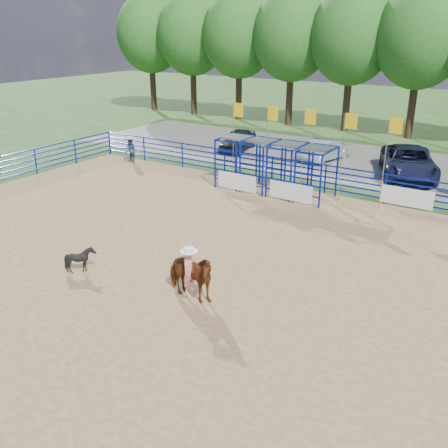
{
  "coord_description": "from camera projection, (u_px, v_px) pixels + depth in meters",
  "views": [
    {
      "loc": [
        8.93,
        -12.77,
        7.86
      ],
      "look_at": [
        -0.13,
        1.0,
        1.3
      ],
      "focal_mm": 40.0,
      "sensor_mm": 36.0,
      "label": 1
    }
  ],
  "objects": [
    {
      "name": "ground",
      "position": [
        211.0,
        268.0,
        17.37
      ],
      "size": [
        120.0,
        120.0,
        0.0
      ],
      "primitive_type": "plane",
      "color": "#385B24",
      "rests_on": "ground"
    },
    {
      "name": "arena_dirt",
      "position": [
        211.0,
        268.0,
        17.37
      ],
      "size": [
        30.0,
        20.0,
        0.02
      ],
      "primitive_type": "cube",
      "color": "#A07C50",
      "rests_on": "ground"
    },
    {
      "name": "gravel_strip",
      "position": [
        369.0,
        164.0,
        30.57
      ],
      "size": [
        40.0,
        10.0,
        0.01
      ],
      "primitive_type": "cube",
      "color": "gray",
      "rests_on": "ground"
    },
    {
      "name": "horse_and_rider",
      "position": [
        189.0,
        273.0,
        15.06
      ],
      "size": [
        1.95,
        0.96,
        2.42
      ],
      "color": "brown",
      "rests_on": "arena_dirt"
    },
    {
      "name": "calf",
      "position": [
        81.0,
        259.0,
        16.91
      ],
      "size": [
        0.85,
        0.76,
        0.93
      ],
      "primitive_type": "imported",
      "rotation": [
        0.0,
        0.0,
        1.56
      ],
      "color": "black",
      "rests_on": "arena_dirt"
    },
    {
      "name": "spectator_cowboy",
      "position": [
        131.0,
        150.0,
        30.44
      ],
      "size": [
        0.83,
        0.7,
        1.59
      ],
      "color": "navy",
      "rests_on": "arena_dirt"
    },
    {
      "name": "car_a",
      "position": [
        238.0,
        140.0,
        33.64
      ],
      "size": [
        2.44,
        4.28,
        1.37
      ],
      "primitive_type": "imported",
      "rotation": [
        0.0,
        0.0,
        0.21
      ],
      "color": "black",
      "rests_on": "gravel_strip"
    },
    {
      "name": "car_b",
      "position": [
        325.0,
        150.0,
        31.14
      ],
      "size": [
        2.31,
        4.24,
        1.32
      ],
      "primitive_type": "imported",
      "rotation": [
        0.0,
        0.0,
        2.9
      ],
      "color": "gray",
      "rests_on": "gravel_strip"
    },
    {
      "name": "car_c",
      "position": [
        409.0,
        162.0,
        27.64
      ],
      "size": [
        4.61,
        6.49,
        1.64
      ],
      "primitive_type": "imported",
      "rotation": [
        0.0,
        0.0,
        0.36
      ],
      "color": "#161937",
      "rests_on": "gravel_strip"
    },
    {
      "name": "perimeter_fence",
      "position": [
        211.0,
        249.0,
        17.1
      ],
      "size": [
        30.1,
        20.1,
        1.5
      ],
      "color": "#071A99",
      "rests_on": "ground"
    },
    {
      "name": "chute_assembly",
      "position": [
        281.0,
        169.0,
        24.74
      ],
      "size": [
        19.32,
        2.41,
        4.2
      ],
      "color": "#071A99",
      "rests_on": "ground"
    },
    {
      "name": "treeline",
      "position": [
        422.0,
        31.0,
        34.77
      ],
      "size": [
        56.4,
        6.4,
        11.24
      ],
      "color": "#3F2B19",
      "rests_on": "ground"
    }
  ]
}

